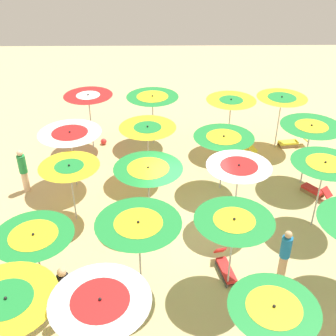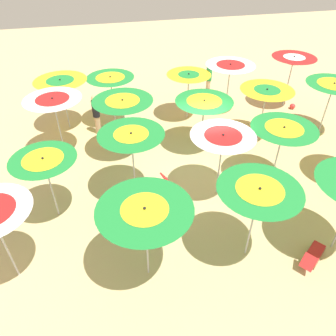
% 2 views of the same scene
% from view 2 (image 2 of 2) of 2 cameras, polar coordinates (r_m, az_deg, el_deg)
% --- Properties ---
extents(ground, '(43.20, 43.20, 0.04)m').
position_cam_2_polar(ground, '(12.64, 5.42, 0.26)').
color(ground, '#D1B57F').
extents(beach_umbrella_0, '(2.05, 2.05, 2.53)m').
position_cam_2_polar(beach_umbrella_0, '(16.97, 21.13, 17.09)').
color(beach_umbrella_0, '#B2B2B7').
rests_on(beach_umbrella_0, ground).
extents(beach_umbrella_1, '(2.28, 2.28, 2.33)m').
position_cam_2_polar(beach_umbrella_1, '(15.86, 10.86, 16.80)').
color(beach_umbrella_1, '#B2B2B7').
rests_on(beach_umbrella_1, ground).
extents(beach_umbrella_2, '(1.97, 1.97, 2.19)m').
position_cam_2_polar(beach_umbrella_2, '(14.95, 3.63, 15.47)').
color(beach_umbrella_2, '#B2B2B7').
rests_on(beach_umbrella_2, ground).
extents(beach_umbrella_3, '(2.05, 2.05, 2.26)m').
position_cam_2_polar(beach_umbrella_3, '(14.65, -10.04, 14.85)').
color(beach_umbrella_3, '#B2B2B7').
rests_on(beach_umbrella_3, ground).
extents(beach_umbrella_4, '(2.21, 2.21, 2.30)m').
position_cam_2_polar(beach_umbrella_4, '(14.76, -18.26, 13.68)').
color(beach_umbrella_4, '#B2B2B7').
rests_on(beach_umbrella_4, ground).
extents(beach_umbrella_5, '(2.24, 2.24, 2.33)m').
position_cam_2_polar(beach_umbrella_5, '(15.22, 27.00, 12.49)').
color(beach_umbrella_5, '#B2B2B7').
rests_on(beach_umbrella_5, ground).
extents(beach_umbrella_6, '(2.13, 2.13, 2.31)m').
position_cam_2_polar(beach_umbrella_6, '(13.78, 16.86, 12.25)').
color(beach_umbrella_6, '#B2B2B7').
rests_on(beach_umbrella_6, ground).
extents(beach_umbrella_7, '(2.24, 2.24, 2.15)m').
position_cam_2_polar(beach_umbrella_7, '(12.75, 6.34, 11.01)').
color(beach_umbrella_7, '#B2B2B7').
rests_on(beach_umbrella_7, ground).
extents(beach_umbrella_8, '(2.24, 2.24, 2.42)m').
position_cam_2_polar(beach_umbrella_8, '(12.22, -7.92, 10.89)').
color(beach_umbrella_8, '#B2B2B7').
rests_on(beach_umbrella_8, ground).
extents(beach_umbrella_9, '(2.13, 2.13, 2.44)m').
position_cam_2_polar(beach_umbrella_9, '(12.90, -19.48, 10.72)').
color(beach_umbrella_9, '#B2B2B7').
rests_on(beach_umbrella_9, ground).
extents(beach_umbrella_11, '(2.18, 2.18, 2.27)m').
position_cam_2_polar(beach_umbrella_11, '(11.38, 19.55, 5.94)').
color(beach_umbrella_11, '#B2B2B7').
rests_on(beach_umbrella_11, ground).
extents(beach_umbrella_12, '(2.05, 2.05, 2.40)m').
position_cam_2_polar(beach_umbrella_12, '(10.26, 9.54, 4.73)').
color(beach_umbrella_12, '#B2B2B7').
rests_on(beach_umbrella_12, ground).
extents(beach_umbrella_13, '(2.08, 2.08, 2.49)m').
position_cam_2_polar(beach_umbrella_13, '(10.09, -6.42, 4.94)').
color(beach_umbrella_13, '#B2B2B7').
rests_on(beach_umbrella_13, ground).
extents(beach_umbrella_14, '(1.92, 1.92, 2.29)m').
position_cam_2_polar(beach_umbrella_14, '(9.96, -20.89, 0.66)').
color(beach_umbrella_14, '#B2B2B7').
rests_on(beach_umbrella_14, ground).
extents(beach_umbrella_17, '(2.12, 2.12, 2.52)m').
position_cam_2_polar(beach_umbrella_17, '(8.29, 15.61, -4.56)').
color(beach_umbrella_17, '#B2B2B7').
rests_on(beach_umbrella_17, ground).
extents(beach_umbrella_18, '(2.28, 2.28, 2.50)m').
position_cam_2_polar(beach_umbrella_18, '(7.58, -4.05, -8.27)').
color(beach_umbrella_18, '#B2B2B7').
rests_on(beach_umbrella_18, ground).
extents(lounger_0, '(1.29, 0.59, 0.58)m').
position_cam_2_polar(lounger_0, '(11.37, -2.98, -3.28)').
color(lounger_0, '#333338').
rests_on(lounger_0, ground).
extents(lounger_3, '(1.14, 0.98, 0.52)m').
position_cam_2_polar(lounger_3, '(10.22, 24.13, -13.74)').
color(lounger_3, olive).
rests_on(lounger_3, ground).
extents(beachgoer_0, '(0.30, 0.30, 1.68)m').
position_cam_2_polar(beachgoer_0, '(9.72, -2.26, -6.50)').
color(beachgoer_0, '#D8A87F').
rests_on(beachgoer_0, ground).
extents(beachgoer_1, '(0.30, 0.30, 1.74)m').
position_cam_2_polar(beachgoer_1, '(17.74, 7.16, 15.36)').
color(beachgoer_1, beige).
rests_on(beachgoer_1, ground).
extents(beachgoer_2, '(0.30, 0.30, 1.81)m').
position_cam_2_polar(beachgoer_2, '(14.38, -12.47, 9.24)').
color(beachgoer_2, '#D8A87F').
rests_on(beachgoer_2, ground).
extents(beach_ball, '(0.27, 0.27, 0.27)m').
position_cam_2_polar(beach_ball, '(17.59, 20.99, 10.08)').
color(beach_ball, red).
rests_on(beach_ball, ground).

